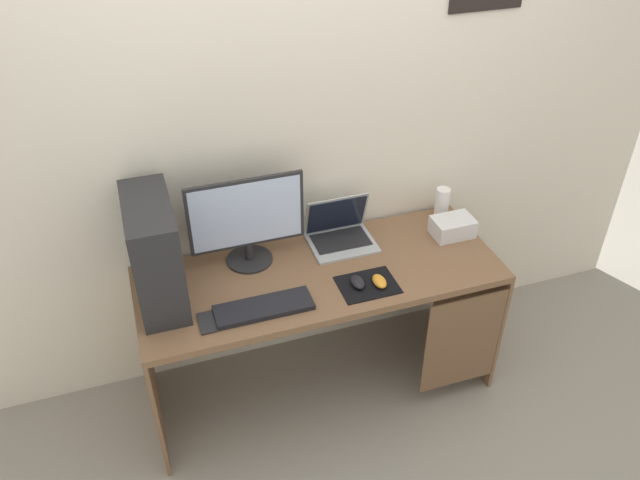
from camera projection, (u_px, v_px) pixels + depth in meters
The scene contains 13 objects.
ground_plane at pixel (320, 381), 3.33m from camera, with size 8.00×8.00×0.00m, color gray.
wall_back at pixel (295, 127), 2.84m from camera, with size 4.00×0.05×2.60m.
desk at pixel (325, 295), 2.97m from camera, with size 1.67×0.64×0.74m.
pc_tower at pixel (155, 252), 2.62m from camera, with size 0.19×0.46×0.48m, color #232326.
monitor at pixel (247, 221), 2.83m from camera, with size 0.53×0.22×0.44m.
laptop at pixel (340, 233), 3.07m from camera, with size 0.31×0.25×0.23m.
speaker at pixel (442, 203), 3.22m from camera, with size 0.07×0.07×0.17m, color white.
projector at pixel (453, 227), 3.11m from camera, with size 0.20×0.14×0.09m, color silver.
keyboard at pixel (264, 308), 2.68m from camera, with size 0.42×0.14×0.02m, color black.
mousepad at pixel (368, 285), 2.82m from camera, with size 0.26×0.20×0.01m, color black.
mouse_left at pixel (357, 282), 2.80m from camera, with size 0.06×0.10×0.03m, color black.
mouse_right at pixel (379, 281), 2.81m from camera, with size 0.06×0.10×0.03m, color orange.
cell_phone at pixel (207, 323), 2.61m from camera, with size 0.07×0.13×0.01m, color #232326.
Camera 1 is at (-0.72, -2.15, 2.55)m, focal length 35.48 mm.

